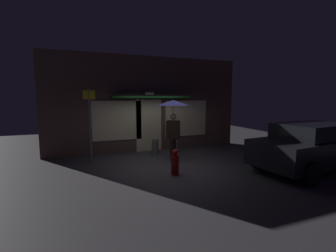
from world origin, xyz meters
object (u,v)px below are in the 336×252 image
at_px(parked_car, 312,146).
at_px(sidewalk_bollard, 155,147).
at_px(sidewalk_bollard_2, 175,146).
at_px(fire_hydrant, 175,163).
at_px(person_with_umbrella, 173,113).
at_px(street_sign_post, 90,121).

height_order(parked_car, sidewalk_bollard, parked_car).
distance_m(sidewalk_bollard_2, fire_hydrant, 2.95).
relative_size(person_with_umbrella, parked_car, 0.51).
bearing_deg(fire_hydrant, sidewalk_bollard, 85.45).
height_order(street_sign_post, sidewalk_bollard, street_sign_post).
xyz_separation_m(sidewalk_bollard, fire_hydrant, (-0.21, -2.57, 0.04)).
height_order(person_with_umbrella, street_sign_post, street_sign_post).
bearing_deg(fire_hydrant, person_with_umbrella, 70.01).
distance_m(sidewalk_bollard, fire_hydrant, 2.58).
distance_m(person_with_umbrella, fire_hydrant, 2.13).
relative_size(street_sign_post, sidewalk_bollard_2, 5.70).
xyz_separation_m(street_sign_post, fire_hydrant, (2.25, -2.21, -1.12)).
height_order(sidewalk_bollard, sidewalk_bollard_2, sidewalk_bollard).
relative_size(person_with_umbrella, sidewalk_bollard_2, 4.75).
xyz_separation_m(person_with_umbrella, sidewalk_bollard, (-0.35, 1.04, -1.42)).
bearing_deg(parked_car, sidewalk_bollard_2, 122.75).
distance_m(street_sign_post, fire_hydrant, 3.35).
bearing_deg(parked_car, sidewalk_bollard, 131.30).
bearing_deg(sidewalk_bollard_2, fire_hydrant, -112.28).
relative_size(parked_car, fire_hydrant, 5.56).
height_order(person_with_umbrella, parked_car, person_with_umbrella).
height_order(street_sign_post, fire_hydrant, street_sign_post).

